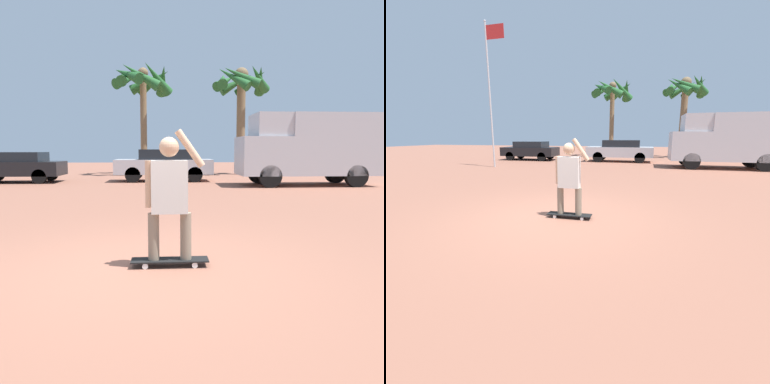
% 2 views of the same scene
% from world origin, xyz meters
% --- Properties ---
extents(ground_plane, '(80.00, 80.00, 0.00)m').
position_xyz_m(ground_plane, '(0.00, 0.00, 0.00)').
color(ground_plane, '#935B47').
extents(skateboard, '(0.97, 0.25, 0.09)m').
position_xyz_m(skateboard, '(0.30, 0.06, 0.07)').
color(skateboard, black).
rests_on(skateboard, ground_plane).
extents(person_skateboarder, '(0.74, 0.25, 1.63)m').
position_xyz_m(person_skateboarder, '(0.30, 0.06, 0.96)').
color(person_skateboarder, gray).
rests_on(person_skateboarder, skateboard).
extents(camper_van, '(5.58, 2.13, 2.92)m').
position_xyz_m(camper_van, '(6.13, 10.62, 1.60)').
color(camper_van, black).
rests_on(camper_van, ground_plane).
extents(parked_car_silver, '(4.51, 1.79, 1.49)m').
position_xyz_m(parked_car_silver, '(0.20, 13.14, 0.80)').
color(parked_car_silver, black).
rests_on(parked_car_silver, ground_plane).
extents(parked_car_black, '(4.01, 1.90, 1.37)m').
position_xyz_m(parked_car_black, '(-6.44, 12.88, 0.74)').
color(parked_car_black, black).
rests_on(parked_car_black, ground_plane).
extents(palm_tree_near_van, '(3.56, 3.53, 6.36)m').
position_xyz_m(palm_tree_near_van, '(4.72, 17.79, 5.11)').
color(palm_tree_near_van, brown).
rests_on(palm_tree_near_van, ground_plane).
extents(palm_tree_center_background, '(3.69, 3.71, 6.44)m').
position_xyz_m(palm_tree_center_background, '(-1.05, 17.92, 5.34)').
color(palm_tree_center_background, brown).
rests_on(palm_tree_center_background, ground_plane).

